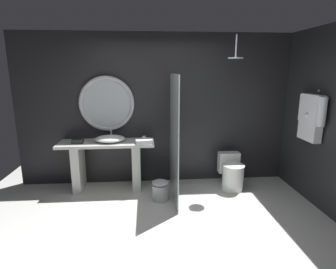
# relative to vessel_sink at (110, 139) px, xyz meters

# --- Properties ---
(ground_plane) EXTENTS (5.76, 5.76, 0.00)m
(ground_plane) POSITION_rel_vessel_sink_xyz_m (0.80, -1.58, -0.88)
(ground_plane) COLOR silver
(back_wall_panel) EXTENTS (4.80, 0.10, 2.60)m
(back_wall_panel) POSITION_rel_vessel_sink_xyz_m (0.80, 0.32, 0.42)
(back_wall_panel) COLOR #232326
(back_wall_panel) RESTS_ON ground_plane
(side_wall_right) EXTENTS (0.10, 2.47, 2.60)m
(side_wall_right) POSITION_rel_vessel_sink_xyz_m (3.15, -0.82, 0.42)
(side_wall_right) COLOR #232326
(side_wall_right) RESTS_ON ground_plane
(vanity_counter) EXTENTS (1.56, 0.53, 0.83)m
(vanity_counter) POSITION_rel_vessel_sink_xyz_m (-0.06, -0.01, -0.37)
(vanity_counter) COLOR silver
(vanity_counter) RESTS_ON ground_plane
(vessel_sink) EXTENTS (0.50, 0.41, 0.18)m
(vessel_sink) POSITION_rel_vessel_sink_xyz_m (0.00, 0.00, 0.00)
(vessel_sink) COLOR white
(vessel_sink) RESTS_ON vanity_counter
(tumbler_cup) EXTENTS (0.07, 0.07, 0.10)m
(tumbler_cup) POSITION_rel_vessel_sink_xyz_m (0.56, -0.06, -0.00)
(tumbler_cup) COLOR silver
(tumbler_cup) RESTS_ON vanity_counter
(tissue_box) EXTENTS (0.18, 0.12, 0.06)m
(tissue_box) POSITION_rel_vessel_sink_xyz_m (-0.51, -0.06, -0.02)
(tissue_box) COLOR #282D28
(tissue_box) RESTS_ON vanity_counter
(round_wall_mirror) EXTENTS (0.93, 0.07, 0.93)m
(round_wall_mirror) POSITION_rel_vessel_sink_xyz_m (-0.06, 0.23, 0.55)
(round_wall_mirror) COLOR #B7B7BC
(shower_glass_panel) EXTENTS (0.02, 1.25, 1.93)m
(shower_glass_panel) POSITION_rel_vessel_sink_xyz_m (1.03, -0.35, 0.09)
(shower_glass_panel) COLOR silver
(shower_glass_panel) RESTS_ON ground_plane
(rain_shower_head) EXTENTS (0.23, 0.23, 0.35)m
(rain_shower_head) POSITION_rel_vessel_sink_xyz_m (1.96, -0.27, 1.31)
(rain_shower_head) COLOR #B7B7BC
(hanging_bathrobe) EXTENTS (0.20, 0.58, 0.75)m
(hanging_bathrobe) POSITION_rel_vessel_sink_xyz_m (3.01, -0.68, 0.45)
(hanging_bathrobe) COLOR #B7B7BC
(toilet) EXTENTS (0.37, 0.55, 0.58)m
(toilet) POSITION_rel_vessel_sink_xyz_m (2.04, -0.15, -0.60)
(toilet) COLOR white
(toilet) RESTS_ON ground_plane
(waste_bin) EXTENTS (0.26, 0.26, 0.32)m
(waste_bin) POSITION_rel_vessel_sink_xyz_m (0.80, -0.51, -0.71)
(waste_bin) COLOR #B7B7BC
(waste_bin) RESTS_ON ground_plane
(folded_hand_towel) EXTENTS (0.29, 0.21, 0.07)m
(folded_hand_towel) POSITION_rel_vessel_sink_xyz_m (0.57, -0.17, -0.02)
(folded_hand_towel) COLOR white
(folded_hand_towel) RESTS_ON vanity_counter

